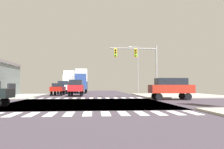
{
  "coord_description": "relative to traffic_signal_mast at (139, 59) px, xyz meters",
  "views": [
    {
      "loc": [
        0.62,
        -19.4,
        1.57
      ],
      "look_at": [
        2.37,
        2.12,
        2.64
      ],
      "focal_mm": 34.78,
      "sensor_mm": 36.0,
      "label": 1
    }
  ],
  "objects": [
    {
      "name": "ground",
      "position": [
        -6.04,
        -6.82,
        -4.81
      ],
      "size": [
        90.0,
        90.0,
        0.05
      ],
      "color": "#3C343E"
    },
    {
      "name": "sidewalk_corner_ne",
      "position": [
        6.96,
        5.18,
        -4.72
      ],
      "size": [
        12.0,
        12.0,
        0.14
      ],
      "color": "#A09B91",
      "rests_on": "ground"
    },
    {
      "name": "crosswalk_near",
      "position": [
        -6.29,
        -14.12,
        -4.79
      ],
      "size": [
        13.5,
        2.0,
        0.01
      ],
      "color": "silver",
      "rests_on": "ground"
    },
    {
      "name": "crosswalk_far",
      "position": [
        -6.29,
        0.48,
        -4.79
      ],
      "size": [
        13.5,
        2.0,
        0.01
      ],
      "color": "silver",
      "rests_on": "ground"
    },
    {
      "name": "traffic_signal_mast",
      "position": [
        0.0,
        0.0,
        0.0
      ],
      "size": [
        5.91,
        0.55,
        6.51
      ],
      "color": "gray",
      "rests_on": "ground"
    },
    {
      "name": "street_lamp",
      "position": [
        2.1,
        11.97,
        0.32
      ],
      "size": [
        1.78,
        0.32,
        8.62
      ],
      "color": "gray",
      "rests_on": "ground"
    },
    {
      "name": "box_truck_nearside_1",
      "position": [
        -8.04,
        17.93,
        -2.22
      ],
      "size": [
        2.4,
        7.2,
        4.85
      ],
      "rotation": [
        0.0,
        0.0,
        3.14
      ],
      "color": "black",
      "rests_on": "ground"
    },
    {
      "name": "suv_farside_1",
      "position": [
        -11.04,
        14.32,
        -3.39
      ],
      "size": [
        1.96,
        4.6,
        2.34
      ],
      "rotation": [
        0.0,
        0.0,
        3.14
      ],
      "color": "black",
      "rests_on": "ground"
    },
    {
      "name": "box_truck_crossing_2",
      "position": [
        -11.04,
        23.18,
        -2.22
      ],
      "size": [
        2.4,
        7.2,
        4.85
      ],
      "rotation": [
        0.0,
        0.0,
        3.14
      ],
      "color": "black",
      "rests_on": "ground"
    },
    {
      "name": "sedan_trailing_2",
      "position": [
        -11.04,
        8.06,
        -3.67
      ],
      "size": [
        1.8,
        4.3,
        1.88
      ],
      "rotation": [
        0.0,
        0.0,
        3.14
      ],
      "color": "black",
      "rests_on": "ground"
    },
    {
      "name": "pickup_middle_1",
      "position": [
        -8.04,
        5.53,
        -3.5
      ],
      "size": [
        2.0,
        5.1,
        2.35
      ],
      "rotation": [
        0.0,
        0.0,
        3.14
      ],
      "color": "black",
      "rests_on": "ground"
    },
    {
      "name": "suv_outer_3",
      "position": [
        2.84,
        -3.32,
        -3.39
      ],
      "size": [
        4.6,
        1.96,
        2.34
      ],
      "rotation": [
        0.0,
        0.0,
        4.71
      ],
      "color": "black",
      "rests_on": "ground"
    }
  ]
}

